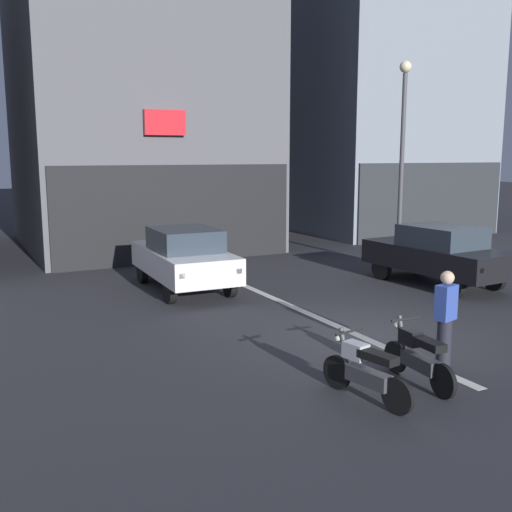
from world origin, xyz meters
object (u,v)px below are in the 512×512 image
Objects in this scene: car_black_parked_kerbside at (438,253)px; motorcycle_silver_row_leftmost at (365,370)px; motorcycle_black_row_left_mid at (418,356)px; person_by_motorcycles at (445,320)px; street_lamp at (402,143)px; car_white_crossing_near at (184,257)px.

motorcycle_silver_row_leftmost is (-6.56, -5.35, -0.43)m from car_black_parked_kerbside.
motorcycle_black_row_left_mid is at bearing -136.20° from car_black_parked_kerbside.
street_lamp is at bearing 53.91° from person_by_motorcycles.
street_lamp reaches higher than person_by_motorcycles.
person_by_motorcycles is (0.80, 0.27, 0.40)m from motorcycle_black_row_left_mid.
car_black_parked_kerbside is 2.51× the size of motorcycle_black_row_left_mid.
motorcycle_black_row_left_mid is (-6.27, -7.76, -3.42)m from street_lamp.
car_black_parked_kerbside is at bearing -107.84° from street_lamp.
street_lamp reaches higher than motorcycle_black_row_left_mid.
car_black_parked_kerbside is 2.54× the size of motorcycle_silver_row_leftmost.
car_black_parked_kerbside is at bearing -22.23° from car_white_crossing_near.
car_black_parked_kerbside is 6.80m from person_by_motorcycles.
street_lamp is 3.78× the size of person_by_motorcycles.
car_white_crossing_near is 7.88m from motorcycle_black_row_left_mid.
car_white_crossing_near is 6.86m from car_black_parked_kerbside.
person_by_motorcycles reaches higher than car_white_crossing_near.
motorcycle_black_row_left_mid is 0.93m from person_by_motorcycles.
motorcycle_silver_row_leftmost and motorcycle_black_row_left_mid have the same top height.
person_by_motorcycles is (1.70, -7.55, -0.03)m from car_white_crossing_near.
person_by_motorcycles is at bearing -77.32° from car_white_crossing_near.
street_lamp is at bearing 46.95° from motorcycle_silver_row_leftmost.
motorcycle_black_row_left_mid is 1.00× the size of person_by_motorcycles.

